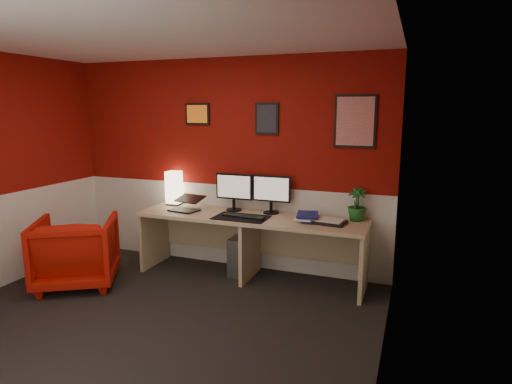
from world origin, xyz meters
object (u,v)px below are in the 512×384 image
at_px(laptop, 184,202).
at_px(monitor_right, 271,188).
at_px(pc_tower, 243,254).
at_px(monitor_left, 234,186).
at_px(desk, 250,247).
at_px(shoji_lamp, 174,189).
at_px(armchair, 76,251).
at_px(zen_tray, 328,222).
at_px(potted_plant, 357,204).

distance_m(laptop, monitor_right, 1.04).
distance_m(laptop, pc_tower, 0.93).
distance_m(laptop, monitor_left, 0.61).
relative_size(desk, monitor_right, 4.48).
bearing_deg(shoji_lamp, armchair, -119.93).
bearing_deg(laptop, zen_tray, 11.40).
distance_m(desk, laptop, 0.94).
bearing_deg(desk, monitor_left, 145.75).
xyz_separation_m(desk, shoji_lamp, (-1.10, 0.22, 0.56)).
distance_m(laptop, zen_tray, 1.70).
height_order(desk, armchair, armchair).
xyz_separation_m(laptop, potted_plant, (1.96, 0.26, 0.07)).
height_order(laptop, monitor_right, monitor_right).
bearing_deg(monitor_right, zen_tray, -16.78).
distance_m(monitor_left, armchair, 1.88).
bearing_deg(desk, laptop, -177.19).
bearing_deg(pc_tower, shoji_lamp, 177.74).
height_order(monitor_right, potted_plant, monitor_right).
height_order(desk, shoji_lamp, shoji_lamp).
bearing_deg(armchair, potted_plant, 169.36).
bearing_deg(potted_plant, armchair, -159.75).
bearing_deg(shoji_lamp, monitor_left, -2.42).
relative_size(monitor_right, potted_plant, 1.62).
bearing_deg(monitor_left, potted_plant, 1.13).
xyz_separation_m(shoji_lamp, armchair, (-0.61, -1.06, -0.55)).
bearing_deg(zen_tray, monitor_right, 163.22).
bearing_deg(laptop, monitor_right, 24.29).
height_order(laptop, armchair, laptop).
bearing_deg(laptop, monitor_left, 33.24).
bearing_deg(pc_tower, potted_plant, 7.33).
bearing_deg(monitor_right, desk, -130.31).
bearing_deg(laptop, potted_plant, 17.64).
height_order(desk, pc_tower, desk).
distance_m(desk, monitor_right, 0.71).
bearing_deg(zen_tray, desk, 179.79).
xyz_separation_m(zen_tray, potted_plant, (0.26, 0.22, 0.16)).
bearing_deg(pc_tower, monitor_left, 159.84).
height_order(potted_plant, armchair, potted_plant).
relative_size(shoji_lamp, zen_tray, 1.14).
bearing_deg(laptop, shoji_lamp, 147.72).
bearing_deg(shoji_lamp, laptop, -42.44).
height_order(monitor_right, pc_tower, monitor_right).
relative_size(monitor_left, armchair, 0.70).
bearing_deg(monitor_right, shoji_lamp, 179.38).
height_order(monitor_left, monitor_right, same).
bearing_deg(monitor_right, armchair, -151.05).
relative_size(laptop, zen_tray, 0.94).
xyz_separation_m(desk, zen_tray, (0.89, -0.00, 0.38)).
height_order(monitor_left, armchair, monitor_left).
bearing_deg(zen_tray, potted_plant, 40.64).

